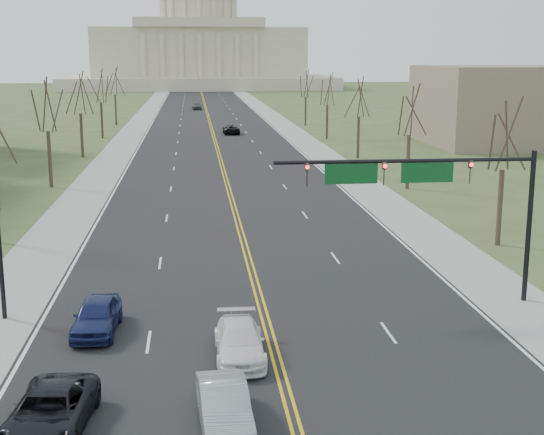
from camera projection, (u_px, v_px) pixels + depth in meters
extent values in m
cube|color=black|center=(210.00, 123.00, 128.56)|extent=(20.00, 380.00, 0.01)
cube|color=black|center=(282.00, 377.00, 27.48)|extent=(120.00, 14.00, 0.01)
cube|color=gray|center=(139.00, 124.00, 127.33)|extent=(4.00, 380.00, 0.03)
cube|color=gray|center=(280.00, 122.00, 129.79)|extent=(4.00, 380.00, 0.03)
cube|color=gold|center=(210.00, 123.00, 128.56)|extent=(0.42, 380.00, 0.01)
cube|color=silver|center=(152.00, 124.00, 127.56)|extent=(0.15, 380.00, 0.01)
cube|color=silver|center=(267.00, 123.00, 129.57)|extent=(0.15, 380.00, 0.01)
cube|color=beige|center=(200.00, 82.00, 264.22)|extent=(90.00, 60.00, 4.00)
cube|color=beige|center=(199.00, 53.00, 262.11)|extent=(70.00, 40.00, 16.00)
cube|color=beige|center=(199.00, 22.00, 240.17)|extent=(42.00, 3.00, 3.00)
cylinder|color=beige|center=(198.00, 11.00, 259.15)|extent=(24.00, 24.00, 12.00)
cylinder|color=black|center=(529.00, 227.00, 35.29)|extent=(0.24, 0.24, 7.20)
cylinder|color=black|center=(406.00, 161.00, 33.99)|extent=(12.00, 0.18, 0.18)
imported|color=black|center=(470.00, 172.00, 34.42)|extent=(0.35, 0.40, 1.10)
sphere|color=#FF0C0C|center=(471.00, 165.00, 34.20)|extent=(0.18, 0.18, 0.18)
imported|color=black|center=(384.00, 173.00, 34.01)|extent=(0.35, 0.40, 1.10)
sphere|color=#FF0C0C|center=(385.00, 166.00, 33.79)|extent=(0.18, 0.18, 0.18)
imported|color=black|center=(307.00, 175.00, 33.65)|extent=(0.35, 0.40, 1.10)
sphere|color=#FF0C0C|center=(308.00, 167.00, 33.43)|extent=(0.18, 0.18, 0.18)
cube|color=#0C4C1E|center=(427.00, 173.00, 34.21)|extent=(2.40, 0.12, 0.90)
cube|color=#0C4C1E|center=(351.00, 174.00, 33.85)|extent=(2.40, 0.12, 0.90)
cylinder|color=black|center=(0.00, 253.00, 32.95)|extent=(0.20, 0.20, 6.00)
cylinder|color=#32251D|center=(500.00, 208.00, 46.07)|extent=(0.32, 0.32, 4.68)
cylinder|color=#32251D|center=(408.00, 162.00, 65.51)|extent=(0.32, 0.32, 4.68)
cylinder|color=#32251D|center=(50.00, 159.00, 66.19)|extent=(0.32, 0.32, 4.95)
cylinder|color=#32251D|center=(358.00, 137.00, 84.95)|extent=(0.32, 0.32, 4.68)
cylinder|color=#32251D|center=(82.00, 135.00, 85.63)|extent=(0.32, 0.32, 4.95)
cylinder|color=#32251D|center=(327.00, 122.00, 104.39)|extent=(0.32, 0.32, 4.68)
cylinder|color=#32251D|center=(102.00, 120.00, 105.07)|extent=(0.32, 0.32, 4.95)
cylinder|color=#32251D|center=(306.00, 111.00, 123.83)|extent=(0.32, 0.32, 4.68)
cylinder|color=#32251D|center=(116.00, 110.00, 124.51)|extent=(0.32, 0.32, 4.95)
cube|color=#796956|center=(523.00, 105.00, 98.56)|extent=(25.00, 20.00, 10.00)
imported|color=#999CA0|center=(224.00, 406.00, 23.65)|extent=(1.77, 4.40, 1.42)
imported|color=black|center=(49.00, 412.00, 23.27)|extent=(2.76, 5.20, 1.39)
imported|color=white|center=(239.00, 342.00, 29.09)|extent=(1.88, 4.59, 1.33)
imported|color=#161E4F|center=(97.00, 316.00, 31.76)|extent=(1.97, 4.41, 1.47)
imported|color=black|center=(231.00, 129.00, 111.06)|extent=(2.40, 4.94, 1.36)
imported|color=#424549|center=(197.00, 106.00, 159.75)|extent=(2.12, 4.59, 1.52)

